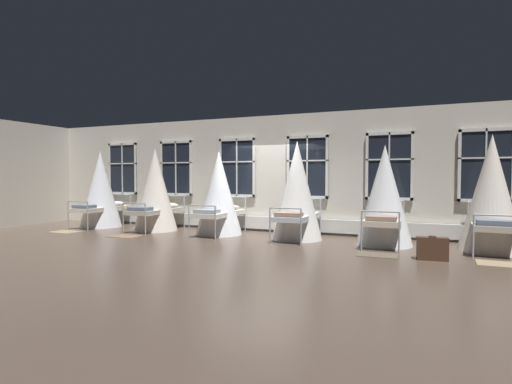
{
  "coord_description": "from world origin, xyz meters",
  "views": [
    {
      "loc": [
        4.16,
        -9.65,
        1.6
      ],
      "look_at": [
        -0.01,
        0.09,
        1.18
      ],
      "focal_mm": 28.26,
      "sensor_mm": 36.0,
      "label": 1
    }
  ],
  "objects_px": {
    "cot_third": "(219,194)",
    "suitcase_dark": "(432,249)",
    "cot_second": "(155,190)",
    "cot_fifth": "(384,197)",
    "cot_sixth": "(491,195)",
    "cot_fourth": "(297,192)",
    "cot_first": "(101,190)"
  },
  "relations": [
    {
      "from": "cot_third",
      "to": "suitcase_dark",
      "type": "bearing_deg",
      "value": -106.02
    },
    {
      "from": "cot_second",
      "to": "cot_third",
      "type": "height_order",
      "value": "cot_second"
    },
    {
      "from": "cot_third",
      "to": "cot_fifth",
      "type": "bearing_deg",
      "value": -91.5
    },
    {
      "from": "cot_sixth",
      "to": "cot_fourth",
      "type": "bearing_deg",
      "value": 91.3
    },
    {
      "from": "cot_fourth",
      "to": "cot_sixth",
      "type": "relative_size",
      "value": 1.0
    },
    {
      "from": "cot_fourth",
      "to": "cot_fifth",
      "type": "relative_size",
      "value": 1.07
    },
    {
      "from": "suitcase_dark",
      "to": "cot_second",
      "type": "bearing_deg",
      "value": 164.03
    },
    {
      "from": "cot_first",
      "to": "cot_sixth",
      "type": "height_order",
      "value": "cot_sixth"
    },
    {
      "from": "cot_fifth",
      "to": "suitcase_dark",
      "type": "xyz_separation_m",
      "value": [
        1.02,
        -1.41,
        -0.91
      ]
    },
    {
      "from": "cot_fourth",
      "to": "cot_sixth",
      "type": "bearing_deg",
      "value": -90.71
    },
    {
      "from": "cot_third",
      "to": "cot_fourth",
      "type": "distance_m",
      "value": 2.24
    },
    {
      "from": "cot_third",
      "to": "suitcase_dark",
      "type": "xyz_separation_m",
      "value": [
        5.38,
        -1.44,
        -0.89
      ]
    },
    {
      "from": "cot_sixth",
      "to": "suitcase_dark",
      "type": "relative_size",
      "value": 4.32
    },
    {
      "from": "cot_first",
      "to": "cot_fifth",
      "type": "relative_size",
      "value": 1.03
    },
    {
      "from": "cot_third",
      "to": "cot_second",
      "type": "bearing_deg",
      "value": 89.53
    },
    {
      "from": "cot_second",
      "to": "cot_fourth",
      "type": "relative_size",
      "value": 0.98
    },
    {
      "from": "cot_first",
      "to": "cot_second",
      "type": "relative_size",
      "value": 0.99
    },
    {
      "from": "cot_first",
      "to": "cot_fourth",
      "type": "distance_m",
      "value": 6.48
    },
    {
      "from": "cot_sixth",
      "to": "suitcase_dark",
      "type": "bearing_deg",
      "value": 143.25
    },
    {
      "from": "cot_fourth",
      "to": "suitcase_dark",
      "type": "height_order",
      "value": "cot_fourth"
    },
    {
      "from": "cot_second",
      "to": "suitcase_dark",
      "type": "height_order",
      "value": "cot_second"
    },
    {
      "from": "cot_fifth",
      "to": "cot_first",
      "type": "bearing_deg",
      "value": 89.23
    },
    {
      "from": "cot_second",
      "to": "cot_fourth",
      "type": "bearing_deg",
      "value": -89.14
    },
    {
      "from": "cot_fourth",
      "to": "cot_fifth",
      "type": "height_order",
      "value": "cot_fourth"
    },
    {
      "from": "cot_fifth",
      "to": "cot_sixth",
      "type": "distance_m",
      "value": 2.16
    },
    {
      "from": "cot_first",
      "to": "cot_sixth",
      "type": "bearing_deg",
      "value": -91.01
    },
    {
      "from": "cot_first",
      "to": "suitcase_dark",
      "type": "bearing_deg",
      "value": -99.56
    },
    {
      "from": "cot_fourth",
      "to": "cot_sixth",
      "type": "distance_m",
      "value": 4.29
    },
    {
      "from": "cot_third",
      "to": "cot_sixth",
      "type": "distance_m",
      "value": 6.52
    },
    {
      "from": "cot_fourth",
      "to": "cot_fifth",
      "type": "distance_m",
      "value": 2.13
    },
    {
      "from": "cot_sixth",
      "to": "suitcase_dark",
      "type": "height_order",
      "value": "cot_sixth"
    },
    {
      "from": "cot_second",
      "to": "cot_sixth",
      "type": "xyz_separation_m",
      "value": [
        8.64,
        0.03,
        0.03
      ]
    }
  ]
}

